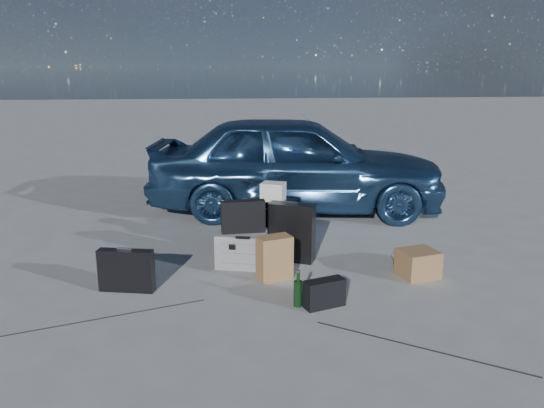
# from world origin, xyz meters

# --- Properties ---
(ground) EXTENTS (60.00, 60.00, 0.00)m
(ground) POSITION_xyz_m (0.00, 0.00, 0.00)
(ground) COLOR #A2A29E
(ground) RESTS_ON ground
(car) EXTENTS (4.16, 2.10, 1.36)m
(car) POSITION_xyz_m (0.57, 2.63, 0.68)
(car) COLOR #366293
(car) RESTS_ON ground
(pelican_case) EXTENTS (0.56, 0.50, 0.35)m
(pelican_case) POSITION_xyz_m (-0.28, 0.61, 0.17)
(pelican_case) COLOR #9FA1A4
(pelican_case) RESTS_ON ground
(laptop_bag) EXTENTS (0.44, 0.14, 0.33)m
(laptop_bag) POSITION_xyz_m (-0.27, 0.60, 0.51)
(laptop_bag) COLOR black
(laptop_bag) RESTS_ON pelican_case
(briefcase) EXTENTS (0.51, 0.21, 0.39)m
(briefcase) POSITION_xyz_m (-1.35, 0.05, 0.19)
(briefcase) COLOR black
(briefcase) RESTS_ON ground
(suitcase_left) EXTENTS (0.50, 0.35, 0.61)m
(suitcase_left) POSITION_xyz_m (0.23, 0.67, 0.31)
(suitcase_left) COLOR black
(suitcase_left) RESTS_ON ground
(suitcase_right) EXTENTS (0.50, 0.21, 0.58)m
(suitcase_right) POSITION_xyz_m (0.08, 0.95, 0.29)
(suitcase_right) COLOR black
(suitcase_right) RESTS_ON ground
(white_carton) EXTENTS (0.29, 0.27, 0.19)m
(white_carton) POSITION_xyz_m (0.07, 0.95, 0.68)
(white_carton) COLOR white
(white_carton) RESTS_ON suitcase_right
(duffel_bag) EXTENTS (0.71, 0.33, 0.35)m
(duffel_bag) POSITION_xyz_m (-0.04, 1.45, 0.17)
(duffel_bag) COLOR black
(duffel_bag) RESTS_ON ground
(flat_box_white) EXTENTS (0.46, 0.41, 0.07)m
(flat_box_white) POSITION_xyz_m (-0.05, 1.43, 0.38)
(flat_box_white) COLOR white
(flat_box_white) RESTS_ON duffel_bag
(flat_box_black) EXTENTS (0.34, 0.28, 0.06)m
(flat_box_black) POSITION_xyz_m (-0.06, 1.42, 0.44)
(flat_box_black) COLOR black
(flat_box_black) RESTS_ON flat_box_white
(kraft_bag) EXTENTS (0.36, 0.28, 0.42)m
(kraft_bag) POSITION_xyz_m (0.00, 0.20, 0.21)
(kraft_bag) COLOR #9A6543
(kraft_bag) RESTS_ON ground
(cardboard_box) EXTENTS (0.41, 0.38, 0.26)m
(cardboard_box) POSITION_xyz_m (1.38, 0.11, 0.13)
(cardboard_box) COLOR #946640
(cardboard_box) RESTS_ON ground
(plastic_bag) EXTENTS (0.33, 0.29, 0.18)m
(plastic_bag) POSITION_xyz_m (1.40, 0.43, 0.09)
(plastic_bag) COLOR silver
(plastic_bag) RESTS_ON ground
(messenger_bag) EXTENTS (0.37, 0.23, 0.24)m
(messenger_bag) POSITION_xyz_m (0.35, -0.46, 0.12)
(messenger_bag) COLOR black
(messenger_bag) RESTS_ON ground
(green_bottle) EXTENTS (0.10, 0.10, 0.31)m
(green_bottle) POSITION_xyz_m (0.14, -0.42, 0.15)
(green_bottle) COLOR black
(green_bottle) RESTS_ON ground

